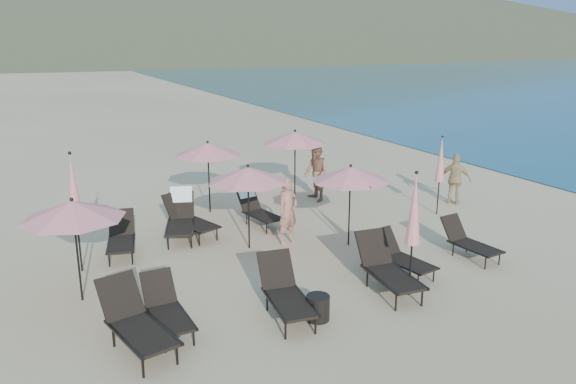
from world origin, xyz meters
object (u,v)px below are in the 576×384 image
lounger_2 (285,292)px  side_table_0 (318,308)px  lounger_7 (189,218)px  beachgoer_b (316,173)px  side_table_1 (377,256)px  lounger_0 (135,321)px  lounger_1 (166,308)px  lounger_4 (401,256)px  beachgoer_c (456,179)px  umbrella_open_4 (295,138)px  lounger_3 (387,268)px  umbrella_closed_1 (441,160)px  umbrella_open_2 (350,174)px  lounger_8 (181,216)px  lounger_9 (257,208)px  umbrella_closed_2 (73,189)px  umbrella_closed_0 (414,210)px  umbrella_open_3 (208,149)px  umbrella_open_1 (248,174)px  beachgoer_a (288,211)px  lounger_6 (121,237)px  lounger_5 (469,241)px

lounger_2 → side_table_0: size_ratio=3.88×
lounger_7 → beachgoer_b: (4.41, 1.29, 0.41)m
lounger_2 → side_table_1: 3.04m
lounger_0 → lounger_1: lounger_0 is taller
lounger_4 → beachgoer_c: beachgoer_c is taller
side_table_1 → umbrella_open_4: bearing=81.9°
side_table_0 → side_table_1: side_table_1 is taller
lounger_3 → umbrella_closed_1: size_ratio=0.82×
umbrella_open_2 → lounger_8: bearing=144.8°
lounger_9 → umbrella_closed_2: 4.99m
umbrella_closed_0 → lounger_1: bearing=170.3°
umbrella_open_3 → beachgoer_c: size_ratio=1.36×
lounger_2 → side_table_0: 0.65m
side_table_0 → lounger_4: bearing=20.6°
lounger_8 → umbrella_open_1: 2.35m
lounger_1 → beachgoer_a: beachgoer_a is taller
umbrella_closed_2 → beachgoer_c: umbrella_closed_2 is taller
lounger_2 → beachgoer_c: (7.66, 4.00, 0.31)m
lounger_1 → umbrella_closed_0: (4.61, -0.79, 1.34)m
lounger_2 → umbrella_closed_1: umbrella_closed_1 is taller
side_table_1 → umbrella_open_1: bearing=133.0°
umbrella_open_2 → beachgoer_a: 1.76m
lounger_7 → umbrella_closed_2: bearing=-174.8°
lounger_8 → lounger_9: bearing=18.4°
lounger_2 → beachgoer_a: (1.68, 3.27, 0.37)m
lounger_0 → lounger_6: bearing=70.2°
lounger_1 → lounger_4: size_ratio=0.98×
beachgoer_a → beachgoer_b: 3.80m
lounger_8 → umbrella_open_3: (1.29, 1.55, 1.32)m
lounger_3 → umbrella_closed_2: (-5.35, 3.72, 1.36)m
lounger_0 → lounger_6: 4.35m
lounger_5 → lounger_8: lounger_8 is taller
lounger_9 → side_table_0: (-1.12, -5.34, -0.23)m
lounger_9 → umbrella_closed_2: size_ratio=0.62×
umbrella_open_1 → lounger_4: bearing=-50.5°
umbrella_open_3 → side_table_1: (2.04, -5.36, -1.61)m
lounger_0 → umbrella_open_1: (3.37, 3.32, 1.34)m
umbrella_closed_1 → lounger_4: bearing=-140.5°
side_table_1 → lounger_5: bearing=-13.1°
lounger_3 → beachgoer_b: beachgoer_b is taller
beachgoer_c → beachgoer_b: bearing=24.3°
lounger_7 → side_table_1: (3.13, -3.77, -0.22)m
lounger_7 → side_table_0: bearing=-99.2°
lounger_3 → lounger_7: 5.51m
lounger_7 → umbrella_open_1: 2.28m
side_table_1 → lounger_1: bearing=-171.9°
lounger_6 → umbrella_closed_1: 8.75m
lounger_1 → beachgoer_a: (3.75, 2.83, 0.42)m
lounger_6 → side_table_0: bearing=-49.1°
umbrella_closed_1 → lounger_5: bearing=-118.5°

